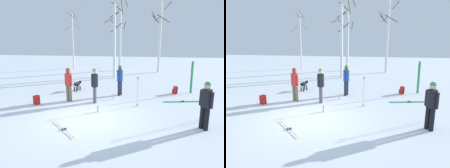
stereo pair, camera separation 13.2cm
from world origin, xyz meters
The scene contains 19 objects.
ground_plane centered at (0.00, 0.00, 0.00)m, with size 60.00×60.00×0.00m, color white.
person_0 centered at (4.30, -0.27, 0.98)m, with size 0.36×0.43×1.72m.
person_1 centered at (0.84, 3.64, 0.98)m, with size 0.34×0.49×1.72m.
person_2 centered at (-1.58, 2.10, 0.98)m, with size 0.47×0.34×1.72m.
person_3 centered at (-0.22, 2.09, 0.98)m, with size 0.34×0.51×1.72m.
dog centered at (-1.87, 4.27, 0.39)m, with size 0.36×0.88×0.57m.
ski_pair_planted_0 centered at (4.90, 4.76, 0.93)m, with size 0.15×0.06×1.87m.
ski_pair_lying_0 centered at (4.12, 2.89, 0.01)m, with size 1.91×0.57×0.05m.
ski_pair_lying_1 centered at (-0.55, -1.10, 0.01)m, with size 1.36×1.33×0.05m.
ski_poles_0 centered at (1.90, 1.85, 0.75)m, with size 0.07×0.20×1.41m.
ski_poles_1 centered at (4.62, 0.63, 0.75)m, with size 0.07×0.24×1.40m.
backpack_0 centered at (-2.94, 1.35, 0.21)m, with size 0.34×0.32×0.44m.
backpack_1 centered at (3.98, 4.46, 0.21)m, with size 0.33×0.31×0.44m.
water_bottle_0 centered at (0.62, 2.78, 0.13)m, with size 0.08×0.08×0.27m.
water_bottle_1 centered at (0.24, 0.81, 0.11)m, with size 0.08×0.08×0.24m.
birch_tree_0 centered at (-5.43, 13.41, 3.05)m, with size 1.48×1.45×5.98m.
birch_tree_1 centered at (-0.35, 13.02, 3.87)m, with size 1.68×1.61×7.35m.
birch_tree_2 centered at (-0.25, 8.76, 3.05)m, with size 1.40×1.37×5.98m.
birch_tree_3 centered at (3.48, 12.36, 3.87)m, with size 1.67×1.64×7.46m.
Camera 2 is at (2.31, -7.20, 3.08)m, focal length 31.98 mm.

